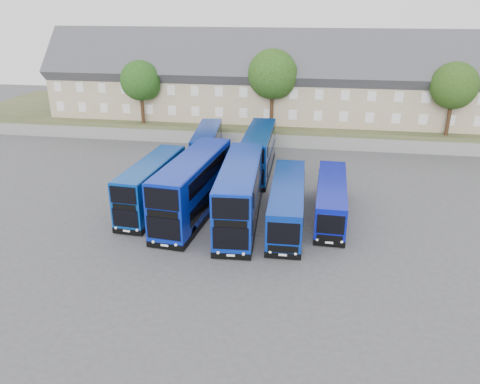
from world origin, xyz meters
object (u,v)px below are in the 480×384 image
object	(u,v)px
dd_front_left	(152,187)
coach_east_a	(287,204)
dd_front_mid	(193,188)
tree_west	(142,82)
tree_mid	(274,76)
tree_east	(455,87)

from	to	relation	value
dd_front_left	coach_east_a	xyz separation A→B (m)	(11.18, -0.85, -0.40)
dd_front_mid	tree_west	size ratio (longest dim) A/B	1.61
tree_mid	tree_east	bearing A→B (deg)	-1.43
dd_front_mid	tree_east	world-z (taller)	tree_east
coach_east_a	tree_west	xyz separation A→B (m)	(-19.30, 21.52, 5.47)
coach_east_a	tree_east	distance (m)	27.85
tree_east	coach_east_a	bearing A→B (deg)	-127.80
tree_west	tree_east	distance (m)	36.00
coach_east_a	tree_east	world-z (taller)	tree_east
dd_front_mid	tree_west	bearing A→B (deg)	124.48
dd_front_mid	tree_east	bearing A→B (deg)	47.05
tree_mid	tree_east	distance (m)	20.02
dd_front_left	tree_east	bearing A→B (deg)	40.49
dd_front_mid	tree_mid	bearing A→B (deg)	84.73
coach_east_a	tree_mid	distance (m)	23.20
dd_front_left	coach_east_a	world-z (taller)	dd_front_left
dd_front_mid	tree_east	size ratio (longest dim) A/B	1.51
tree_west	tree_east	size ratio (longest dim) A/B	0.94
coach_east_a	tree_mid	size ratio (longest dim) A/B	1.29
coach_east_a	tree_west	bearing A→B (deg)	130.43
dd_front_mid	tree_west	xyz separation A→B (m)	(-11.81, 21.38, 4.68)
tree_east	tree_mid	bearing A→B (deg)	178.57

